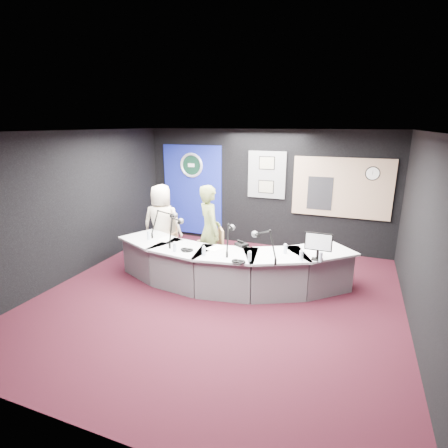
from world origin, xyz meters
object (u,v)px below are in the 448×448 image
at_px(armchair_left, 163,242).
at_px(person_woman, 210,231).
at_px(armchair_right, 210,251).
at_px(person_man, 162,224).
at_px(broadcast_desk, 227,266).

distance_m(armchair_left, person_woman, 1.34).
bearing_deg(armchair_right, person_man, -134.23).
bearing_deg(person_woman, armchair_right, -0.00).
relative_size(armchair_left, armchair_right, 0.87).
bearing_deg(person_woman, person_man, 35.53).
bearing_deg(armchair_left, armchair_right, -10.95).
height_order(armchair_left, person_man, person_man).
distance_m(broadcast_desk, person_woman, 0.78).
bearing_deg(armchair_left, person_woman, -10.95).
distance_m(armchair_right, person_man, 1.31).
relative_size(armchair_right, person_man, 0.58).
relative_size(person_man, person_woman, 0.94).
bearing_deg(broadcast_desk, person_woman, 146.07).
relative_size(armchair_left, person_man, 0.50).
height_order(person_man, person_woman, person_woman).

